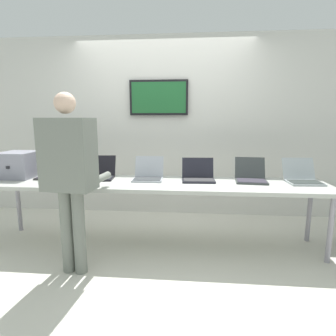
{
  "coord_description": "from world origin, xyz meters",
  "views": [
    {
      "loc": [
        0.41,
        -2.93,
        1.41
      ],
      "look_at": [
        0.14,
        0.2,
        0.85
      ],
      "focal_mm": 29.55,
      "sensor_mm": 36.0,
      "label": 1
    }
  ],
  "objects_px": {
    "equipment_box": "(19,165)",
    "laptop_station_4": "(251,176)",
    "laptop_station_0": "(55,173)",
    "laptop_station_2": "(148,174)",
    "laptop_station_1": "(100,173)",
    "workbench": "(154,186)",
    "laptop_station_5": "(302,177)",
    "person": "(70,168)",
    "laptop_station_3": "(198,175)"
  },
  "relations": [
    {
      "from": "laptop_station_5",
      "to": "laptop_station_1",
      "type": "bearing_deg",
      "value": 179.65
    },
    {
      "from": "laptop_station_0",
      "to": "laptop_station_2",
      "type": "distance_m",
      "value": 1.11
    },
    {
      "from": "laptop_station_1",
      "to": "person",
      "type": "relative_size",
      "value": 0.23
    },
    {
      "from": "workbench",
      "to": "equipment_box",
      "type": "relative_size",
      "value": 9.26
    },
    {
      "from": "equipment_box",
      "to": "laptop_station_4",
      "type": "xyz_separation_m",
      "value": [
        2.7,
        0.03,
        -0.09
      ]
    },
    {
      "from": "equipment_box",
      "to": "laptop_station_1",
      "type": "bearing_deg",
      "value": 1.72
    },
    {
      "from": "workbench",
      "to": "person",
      "type": "xyz_separation_m",
      "value": [
        -0.66,
        -0.62,
        0.3
      ]
    },
    {
      "from": "workbench",
      "to": "equipment_box",
      "type": "distance_m",
      "value": 1.65
    },
    {
      "from": "workbench",
      "to": "person",
      "type": "height_order",
      "value": "person"
    },
    {
      "from": "workbench",
      "to": "laptop_station_0",
      "type": "relative_size",
      "value": 10.11
    },
    {
      "from": "workbench",
      "to": "laptop_station_5",
      "type": "xyz_separation_m",
      "value": [
        1.61,
        0.14,
        0.1
      ]
    },
    {
      "from": "workbench",
      "to": "person",
      "type": "distance_m",
      "value": 0.96
    },
    {
      "from": "laptop_station_1",
      "to": "laptop_station_2",
      "type": "height_order",
      "value": "laptop_station_2"
    },
    {
      "from": "workbench",
      "to": "laptop_station_0",
      "type": "xyz_separation_m",
      "value": [
        -1.19,
        0.13,
        0.1
      ]
    },
    {
      "from": "workbench",
      "to": "laptop_station_0",
      "type": "distance_m",
      "value": 1.2
    },
    {
      "from": "equipment_box",
      "to": "laptop_station_3",
      "type": "distance_m",
      "value": 2.11
    },
    {
      "from": "laptop_station_0",
      "to": "person",
      "type": "xyz_separation_m",
      "value": [
        0.53,
        -0.75,
        0.21
      ]
    },
    {
      "from": "laptop_station_0",
      "to": "laptop_station_3",
      "type": "height_order",
      "value": "laptop_station_3"
    },
    {
      "from": "laptop_station_5",
      "to": "person",
      "type": "bearing_deg",
      "value": -161.57
    },
    {
      "from": "laptop_station_0",
      "to": "laptop_station_5",
      "type": "distance_m",
      "value": 2.81
    },
    {
      "from": "workbench",
      "to": "laptop_station_4",
      "type": "distance_m",
      "value": 1.08
    },
    {
      "from": "equipment_box",
      "to": "laptop_station_3",
      "type": "height_order",
      "value": "equipment_box"
    },
    {
      "from": "laptop_station_0",
      "to": "laptop_station_1",
      "type": "bearing_deg",
      "value": 2.08
    },
    {
      "from": "workbench",
      "to": "laptop_station_1",
      "type": "bearing_deg",
      "value": 166.97
    },
    {
      "from": "person",
      "to": "laptop_station_2",
      "type": "bearing_deg",
      "value": 52.62
    },
    {
      "from": "laptop_station_1",
      "to": "laptop_station_2",
      "type": "distance_m",
      "value": 0.57
    },
    {
      "from": "equipment_box",
      "to": "laptop_station_5",
      "type": "height_order",
      "value": "equipment_box"
    },
    {
      "from": "laptop_station_5",
      "to": "laptop_station_2",
      "type": "bearing_deg",
      "value": -179.89
    },
    {
      "from": "equipment_box",
      "to": "laptop_station_1",
      "type": "height_order",
      "value": "equipment_box"
    },
    {
      "from": "workbench",
      "to": "laptop_station_3",
      "type": "xyz_separation_m",
      "value": [
        0.48,
        0.13,
        0.1
      ]
    },
    {
      "from": "laptop_station_0",
      "to": "laptop_station_2",
      "type": "height_order",
      "value": "laptop_station_2"
    },
    {
      "from": "laptop_station_4",
      "to": "person",
      "type": "distance_m",
      "value": 1.91
    },
    {
      "from": "laptop_station_5",
      "to": "person",
      "type": "xyz_separation_m",
      "value": [
        -2.28,
        -0.76,
        0.2
      ]
    },
    {
      "from": "laptop_station_0",
      "to": "person",
      "type": "distance_m",
      "value": 0.94
    },
    {
      "from": "equipment_box",
      "to": "laptop_station_4",
      "type": "relative_size",
      "value": 1.01
    },
    {
      "from": "laptop_station_0",
      "to": "laptop_station_5",
      "type": "xyz_separation_m",
      "value": [
        2.81,
        0.01,
        0.0
      ]
    },
    {
      "from": "equipment_box",
      "to": "laptop_station_2",
      "type": "height_order",
      "value": "equipment_box"
    },
    {
      "from": "laptop_station_4",
      "to": "laptop_station_5",
      "type": "distance_m",
      "value": 0.55
    },
    {
      "from": "workbench",
      "to": "laptop_station_3",
      "type": "bearing_deg",
      "value": 15.4
    },
    {
      "from": "laptop_station_4",
      "to": "person",
      "type": "bearing_deg",
      "value": -155.84
    },
    {
      "from": "laptop_station_2",
      "to": "workbench",
      "type": "bearing_deg",
      "value": -57.24
    },
    {
      "from": "laptop_station_2",
      "to": "laptop_station_3",
      "type": "xyz_separation_m",
      "value": [
        0.57,
        -0.0,
        -0.0
      ]
    },
    {
      "from": "laptop_station_1",
      "to": "laptop_station_3",
      "type": "bearing_deg",
      "value": -0.96
    },
    {
      "from": "workbench",
      "to": "equipment_box",
      "type": "bearing_deg",
      "value": 175.69
    },
    {
      "from": "laptop_station_3",
      "to": "laptop_station_5",
      "type": "height_order",
      "value": "laptop_station_5"
    },
    {
      "from": "laptop_station_0",
      "to": "laptop_station_5",
      "type": "relative_size",
      "value": 0.96
    },
    {
      "from": "laptop_station_4",
      "to": "laptop_station_2",
      "type": "bearing_deg",
      "value": -178.96
    },
    {
      "from": "laptop_station_0",
      "to": "person",
      "type": "relative_size",
      "value": 0.23
    },
    {
      "from": "equipment_box",
      "to": "laptop_station_0",
      "type": "bearing_deg",
      "value": 1.28
    },
    {
      "from": "workbench",
      "to": "laptop_station_2",
      "type": "bearing_deg",
      "value": 122.76
    }
  ]
}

